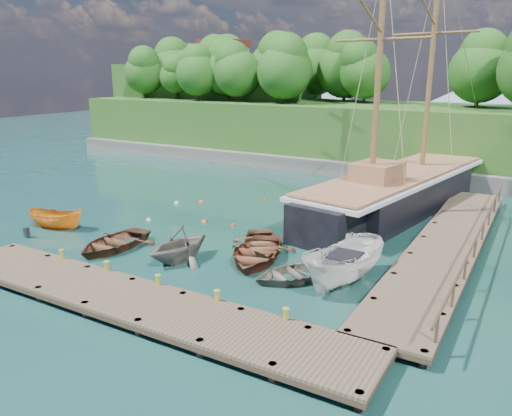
{
  "coord_description": "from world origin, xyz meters",
  "views": [
    {
      "loc": [
        15.29,
        -19.69,
        9.3
      ],
      "look_at": [
        2.01,
        3.02,
        2.0
      ],
      "focal_mm": 35.0,
      "sensor_mm": 36.0,
      "label": 1
    }
  ],
  "objects_px": {
    "rowboat_1": "(179,260)",
    "schooner": "(397,194)",
    "rowboat_4": "(262,250)",
    "motorboat_orange": "(58,229)",
    "cabin_boat_white": "(344,285)",
    "rowboat_2": "(256,260)",
    "rowboat_0": "(114,248)",
    "rowboat_3": "(292,279)"
  },
  "relations": [
    {
      "from": "schooner",
      "to": "cabin_boat_white",
      "type": "bearing_deg",
      "value": -74.41
    },
    {
      "from": "rowboat_1",
      "to": "rowboat_4",
      "type": "relative_size",
      "value": 0.86
    },
    {
      "from": "cabin_boat_white",
      "to": "schooner",
      "type": "xyz_separation_m",
      "value": [
        -1.33,
        13.54,
        1.11
      ]
    },
    {
      "from": "rowboat_1",
      "to": "rowboat_3",
      "type": "relative_size",
      "value": 0.96
    },
    {
      "from": "rowboat_1",
      "to": "motorboat_orange",
      "type": "height_order",
      "value": "rowboat_1"
    },
    {
      "from": "cabin_boat_white",
      "to": "rowboat_3",
      "type": "bearing_deg",
      "value": -152.58
    },
    {
      "from": "rowboat_3",
      "to": "schooner",
      "type": "bearing_deg",
      "value": 119.4
    },
    {
      "from": "rowboat_3",
      "to": "rowboat_1",
      "type": "bearing_deg",
      "value": -139.91
    },
    {
      "from": "schooner",
      "to": "rowboat_4",
      "type": "bearing_deg",
      "value": -99.61
    },
    {
      "from": "rowboat_0",
      "to": "cabin_boat_white",
      "type": "relative_size",
      "value": 0.83
    },
    {
      "from": "rowboat_0",
      "to": "cabin_boat_white",
      "type": "distance_m",
      "value": 12.54
    },
    {
      "from": "rowboat_0",
      "to": "rowboat_4",
      "type": "bearing_deg",
      "value": 27.8
    },
    {
      "from": "rowboat_3",
      "to": "cabin_boat_white",
      "type": "height_order",
      "value": "cabin_boat_white"
    },
    {
      "from": "motorboat_orange",
      "to": "rowboat_3",
      "type": "bearing_deg",
      "value": -103.34
    },
    {
      "from": "rowboat_3",
      "to": "cabin_boat_white",
      "type": "relative_size",
      "value": 0.7
    },
    {
      "from": "motorboat_orange",
      "to": "rowboat_2",
      "type": "bearing_deg",
      "value": -97.69
    },
    {
      "from": "motorboat_orange",
      "to": "cabin_boat_white",
      "type": "xyz_separation_m",
      "value": [
        17.97,
        1.0,
        0.0
      ]
    },
    {
      "from": "motorboat_orange",
      "to": "rowboat_4",
      "type": "bearing_deg",
      "value": -90.76
    },
    {
      "from": "cabin_boat_white",
      "to": "motorboat_orange",
      "type": "bearing_deg",
      "value": -165.06
    },
    {
      "from": "rowboat_4",
      "to": "motorboat_orange",
      "type": "relative_size",
      "value": 1.2
    },
    {
      "from": "rowboat_2",
      "to": "rowboat_4",
      "type": "distance_m",
      "value": 1.59
    },
    {
      "from": "rowboat_2",
      "to": "rowboat_1",
      "type": "bearing_deg",
      "value": -165.36
    },
    {
      "from": "rowboat_0",
      "to": "rowboat_4",
      "type": "distance_m",
      "value": 8.03
    },
    {
      "from": "cabin_boat_white",
      "to": "rowboat_2",
      "type": "bearing_deg",
      "value": -175.18
    },
    {
      "from": "rowboat_0",
      "to": "motorboat_orange",
      "type": "height_order",
      "value": "motorboat_orange"
    },
    {
      "from": "motorboat_orange",
      "to": "cabin_boat_white",
      "type": "height_order",
      "value": "cabin_boat_white"
    },
    {
      "from": "rowboat_3",
      "to": "rowboat_4",
      "type": "xyz_separation_m",
      "value": [
        -3.13,
        2.75,
        0.0
      ]
    },
    {
      "from": "schooner",
      "to": "motorboat_orange",
      "type": "bearing_deg",
      "value": -128.87
    },
    {
      "from": "rowboat_4",
      "to": "motorboat_orange",
      "type": "bearing_deg",
      "value": 158.54
    },
    {
      "from": "rowboat_1",
      "to": "schooner",
      "type": "relative_size",
      "value": 0.14
    },
    {
      "from": "rowboat_1",
      "to": "rowboat_3",
      "type": "distance_m",
      "value": 6.04
    },
    {
      "from": "rowboat_1",
      "to": "schooner",
      "type": "xyz_separation_m",
      "value": [
        6.93,
        14.91,
        1.11
      ]
    },
    {
      "from": "rowboat_4",
      "to": "motorboat_orange",
      "type": "xyz_separation_m",
      "value": [
        -12.57,
        -3.11,
        0.0
      ]
    },
    {
      "from": "rowboat_0",
      "to": "schooner",
      "type": "xyz_separation_m",
      "value": [
        11.08,
        15.35,
        1.11
      ]
    },
    {
      "from": "rowboat_1",
      "to": "cabin_boat_white",
      "type": "xyz_separation_m",
      "value": [
        8.26,
        1.36,
        0.0
      ]
    },
    {
      "from": "rowboat_4",
      "to": "rowboat_0",
      "type": "bearing_deg",
      "value": 173.8
    },
    {
      "from": "rowboat_1",
      "to": "motorboat_orange",
      "type": "xyz_separation_m",
      "value": [
        -9.7,
        0.36,
        0.0
      ]
    },
    {
      "from": "rowboat_1",
      "to": "cabin_boat_white",
      "type": "relative_size",
      "value": 0.68
    },
    {
      "from": "rowboat_1",
      "to": "schooner",
      "type": "bearing_deg",
      "value": 73.94
    },
    {
      "from": "rowboat_2",
      "to": "rowboat_3",
      "type": "height_order",
      "value": "rowboat_2"
    },
    {
      "from": "rowboat_0",
      "to": "rowboat_2",
      "type": "relative_size",
      "value": 0.92
    },
    {
      "from": "rowboat_1",
      "to": "motorboat_orange",
      "type": "relative_size",
      "value": 1.03
    }
  ]
}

